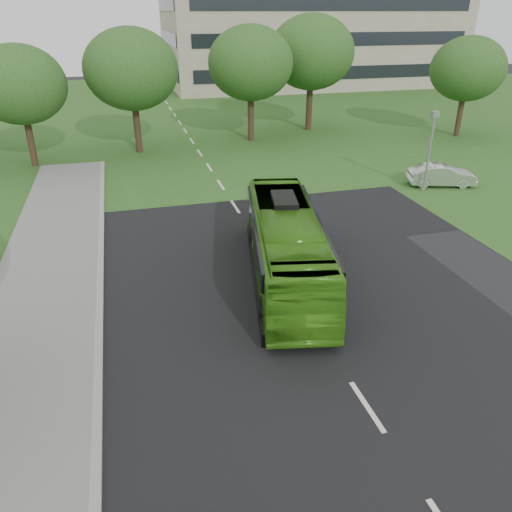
# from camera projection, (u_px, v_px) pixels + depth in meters

# --- Properties ---
(ground) EXTENTS (160.00, 160.00, 0.00)m
(ground) POSITION_uv_depth(u_px,v_px,m) (337.00, 362.00, 15.36)
(ground) COLOR black
(ground) RESTS_ON ground
(street_surfaces) EXTENTS (120.00, 120.00, 0.15)m
(street_surfaces) POSITION_uv_depth(u_px,v_px,m) (202.00, 165.00, 34.95)
(street_surfaces) COLOR black
(street_surfaces) RESTS_ON ground
(tree_park_a) EXTENTS (5.98, 5.98, 7.94)m
(tree_park_a) POSITION_uv_depth(u_px,v_px,m) (20.00, 85.00, 32.43)
(tree_park_a) COLOR black
(tree_park_a) RESTS_ON ground
(tree_park_b) EXTENTS (6.73, 6.73, 8.83)m
(tree_park_b) POSITION_uv_depth(u_px,v_px,m) (131.00, 69.00, 35.60)
(tree_park_b) COLOR black
(tree_park_b) RESTS_ON ground
(tree_park_c) EXTENTS (6.69, 6.69, 8.89)m
(tree_park_c) POSITION_uv_depth(u_px,v_px,m) (251.00, 63.00, 38.92)
(tree_park_c) COLOR black
(tree_park_c) RESTS_ON ground
(tree_park_d) EXTENTS (7.28, 7.28, 9.63)m
(tree_park_d) POSITION_uv_depth(u_px,v_px,m) (312.00, 52.00, 42.54)
(tree_park_d) COLOR black
(tree_park_d) RESTS_ON ground
(tree_park_e) EXTENTS (6.01, 6.01, 8.02)m
(tree_park_e) POSITION_uv_depth(u_px,v_px,m) (468.00, 69.00, 40.70)
(tree_park_e) COLOR black
(tree_park_e) RESTS_ON ground
(bus) EXTENTS (4.41, 10.60, 2.88)m
(bus) POSITION_uv_depth(u_px,v_px,m) (286.00, 246.00, 19.57)
(bus) COLOR #429019
(bus) RESTS_ON ground
(sedan) EXTENTS (4.29, 2.48, 1.34)m
(sedan) POSITION_uv_depth(u_px,v_px,m) (441.00, 175.00, 30.54)
(sedan) COLOR silver
(sedan) RESTS_ON ground
(camera_pole) EXTENTS (0.41, 0.36, 4.69)m
(camera_pole) POSITION_uv_depth(u_px,v_px,m) (431.00, 141.00, 28.50)
(camera_pole) COLOR gray
(camera_pole) RESTS_ON ground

